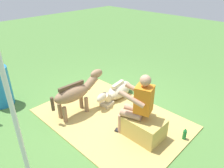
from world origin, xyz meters
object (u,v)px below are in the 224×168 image
(person_seated, at_px, (138,103))
(pony_standing, at_px, (76,92))
(soda_bottle, at_px, (185,134))
(hay_bale, at_px, (144,128))
(tent_pole_left, at_px, (17,128))
(pony_lying, at_px, (117,91))

(person_seated, distance_m, pony_standing, 1.44)
(soda_bottle, bearing_deg, hay_bale, 37.83)
(pony_standing, bearing_deg, hay_bale, -164.90)
(person_seated, relative_size, tent_pole_left, 0.59)
(pony_lying, distance_m, tent_pole_left, 3.02)
(person_seated, bearing_deg, pony_lying, -31.95)
(pony_standing, bearing_deg, person_seated, -164.65)
(tent_pole_left, bearing_deg, pony_standing, -58.06)
(soda_bottle, distance_m, tent_pole_left, 2.93)
(pony_lying, relative_size, soda_bottle, 5.00)
(pony_lying, height_order, soda_bottle, pony_lying)
(pony_lying, bearing_deg, tent_pole_left, 106.74)
(hay_bale, bearing_deg, pony_lying, -27.73)
(tent_pole_left, bearing_deg, pony_lying, -73.26)
(soda_bottle, bearing_deg, pony_lying, -6.83)
(soda_bottle, bearing_deg, tent_pole_left, 65.83)
(pony_lying, bearing_deg, person_seated, 148.05)
(hay_bale, height_order, person_seated, person_seated)
(pony_lying, bearing_deg, pony_standing, 80.48)
(hay_bale, height_order, pony_standing, pony_standing)
(hay_bale, bearing_deg, pony_standing, 15.10)
(pony_lying, height_order, tent_pole_left, tent_pole_left)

